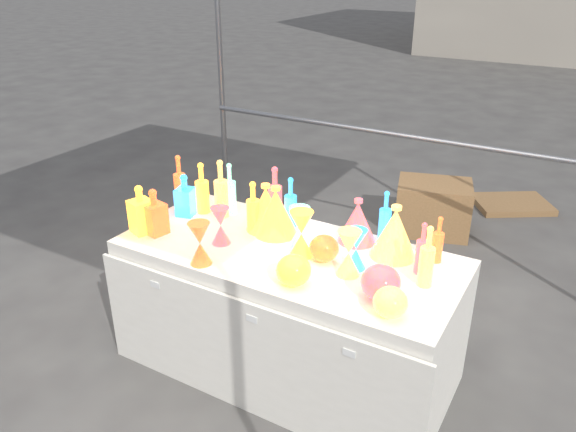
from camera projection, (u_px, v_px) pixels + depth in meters
The scene contains 32 objects.
ground at pixel (288, 364), 3.25m from camera, with size 80.00×80.00×0.00m, color #66635E.
display_table at pixel (287, 311), 3.08m from camera, with size 1.84×0.83×0.75m.
cardboard_box_closed at pixel (433, 207), 4.73m from camera, with size 0.60×0.44×0.44m, color #9F7348.
cardboard_box_flat at pixel (512, 204), 5.26m from camera, with size 0.66×0.47×0.06m, color #9F7348.
bottle_0 at pixel (202, 188), 3.31m from camera, with size 0.08×0.08×0.31m, color red, non-canonical shape.
bottle_2 at pixel (180, 181), 3.38m from camera, with size 0.07×0.07×0.33m, color orange, non-canonical shape.
bottle_3 at pixel (275, 193), 3.21m from camera, with size 0.08×0.08×0.32m, color #1F1A99, non-canonical shape.
bottle_4 at pixel (221, 188), 3.25m from camera, with size 0.08×0.08×0.35m, color #158774, non-canonical shape.
bottle_5 at pixel (230, 189), 3.29m from camera, with size 0.07×0.07×0.32m, color #C32761, non-canonical shape.
bottle_6 at pixel (253, 207), 3.08m from camera, with size 0.08×0.08×0.30m, color red, non-canonical shape.
bottle_7 at pixel (291, 202), 3.13m from camera, with size 0.07×0.07×0.30m, color green, non-canonical shape.
decanter_0 at pixel (141, 209), 3.07m from camera, with size 0.11×0.11×0.28m, color red, non-canonical shape.
decanter_1 at pixel (155, 211), 3.06m from camera, with size 0.11×0.11×0.26m, color orange, non-canonical shape.
decanter_2 at pixel (185, 195), 3.28m from camera, with size 0.10×0.10×0.26m, color green, non-canonical shape.
hourglass_0 at pixel (200, 243), 2.76m from camera, with size 0.11×0.11×0.22m, color orange, non-canonical shape.
hourglass_1 at pixel (221, 226), 2.97m from camera, with size 0.10×0.10×0.21m, color #1F1A99, non-canonical shape.
hourglass_2 at pixel (349, 253), 2.67m from camera, with size 0.12×0.12×0.23m, color #158774, non-canonical shape.
hourglass_3 at pixel (299, 227), 2.93m from camera, with size 0.11×0.11×0.23m, color #C32761, non-canonical shape.
hourglass_4 at pixel (301, 234), 2.83m from camera, with size 0.12×0.12×0.25m, color red, non-canonical shape.
hourglass_5 at pixel (356, 249), 2.73m from camera, with size 0.10×0.10×0.21m, color green, non-canonical shape.
globe_0 at pixel (294, 272), 2.60m from camera, with size 0.17×0.17×0.13m, color red, non-canonical shape.
globe_1 at pixel (390, 304), 2.38m from camera, with size 0.15×0.15×0.12m, color #158774, non-canonical shape.
globe_2 at pixel (324, 250), 2.81m from camera, with size 0.15×0.15×0.12m, color orange, non-canonical shape.
globe_3 at pixel (381, 284), 2.50m from camera, with size 0.18×0.18×0.15m, color #1F1A99, non-canonical shape.
lampshade_0 at pixel (266, 207), 3.11m from camera, with size 0.23×0.23×0.27m, color #FFF635, non-canonical shape.
lampshade_1 at pixel (276, 211), 3.05m from camera, with size 0.24×0.24×0.28m, color #FFF635, non-canonical shape.
lampshade_2 at pixel (357, 220), 2.98m from camera, with size 0.21×0.21×0.25m, color #1F1A99, non-canonical shape.
lampshade_3 at pixel (395, 231), 2.82m from camera, with size 0.24×0.24×0.28m, color #158774, non-canonical shape.
bottle_8 at pixel (385, 216), 2.97m from camera, with size 0.06×0.06×0.29m, color green, non-canonical shape.
bottle_9 at pixel (438, 239), 2.78m from camera, with size 0.06×0.06×0.25m, color orange, non-canonical shape.
bottle_10 at pixel (422, 248), 2.67m from camera, with size 0.06×0.06×0.27m, color #1F1A99, non-canonical shape.
bottle_11 at pixel (427, 256), 2.56m from camera, with size 0.07×0.07×0.31m, color #158774, non-canonical shape.
Camera 1 is at (1.29, -2.23, 2.15)m, focal length 35.00 mm.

